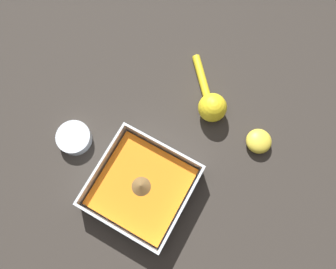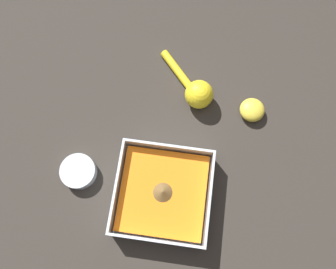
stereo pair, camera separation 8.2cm
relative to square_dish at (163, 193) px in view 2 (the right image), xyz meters
The scene contains 5 objects.
ground_plane 0.03m from the square_dish, 159.44° to the right, with size 4.00×4.00×0.00m, color #332D28.
square_dish is the anchor object (origin of this frame).
spice_bowl 0.22m from the square_dish, ahead, with size 0.09×0.09×0.03m.
lemon_squeezer 0.28m from the square_dish, 100.25° to the right, with size 0.16×0.17×0.07m.
lemon_half 0.32m from the square_dish, 129.25° to the right, with size 0.07×0.07×0.04m.
Camera 2 is at (-0.01, 0.08, 0.83)m, focal length 35.00 mm.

